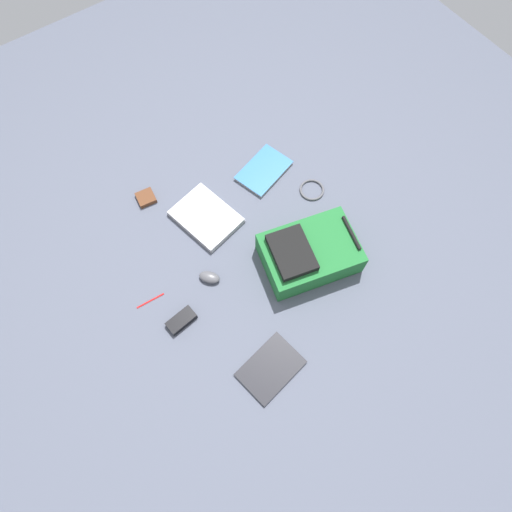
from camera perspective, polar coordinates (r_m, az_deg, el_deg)
ground_plane at (r=2.10m, az=-0.75°, el=-0.43°), size 4.08×4.08×0.00m
backpack at (r=2.04m, az=6.83°, el=0.35°), size 0.40×0.49×0.17m
laptop at (r=2.20m, az=-6.52°, el=5.06°), size 0.36×0.30×0.03m
book_comic at (r=1.95m, az=1.92°, el=-14.36°), size 0.23×0.29×0.01m
book_red at (r=2.34m, az=1.02°, el=11.05°), size 0.25×0.32×0.02m
computer_mouse at (r=2.06m, az=-6.08°, el=-2.77°), size 0.11×0.11×0.04m
cable_coil at (r=2.29m, az=7.27°, el=8.52°), size 0.13×0.13×0.01m
power_brick at (r=2.01m, az=-9.68°, el=-8.24°), size 0.08×0.14×0.03m
pen_black at (r=2.08m, az=-13.57°, el=-5.64°), size 0.02×0.14×0.01m
earbud_pouch at (r=2.31m, az=-14.11°, el=7.35°), size 0.10×0.10×0.02m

